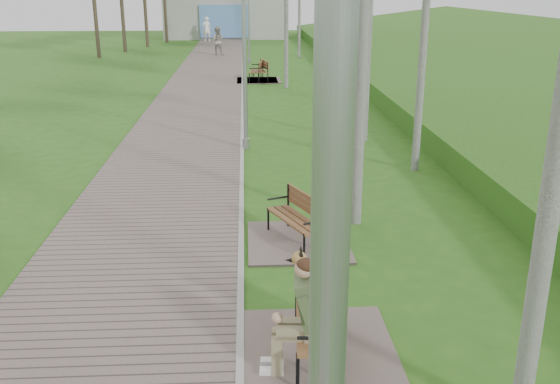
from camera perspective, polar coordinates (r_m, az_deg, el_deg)
The scene contains 12 objects.
walkway at distance 26.21m, azimuth -7.32°, elevation 8.74°, with size 3.50×67.00×0.04m, color #74645E.
kerb at distance 26.14m, azimuth -3.44°, elevation 8.84°, with size 0.10×67.00×0.05m, color #999993.
embankment at distance 27.38m, azimuth 22.81°, elevation 7.83°, with size 14.00×70.00×1.60m, color #3F7321.
building_north at distance 55.32m, azimuth -5.05°, elevation 15.94°, with size 10.00×5.20×4.00m.
bench_main at distance 7.76m, azimuth 2.88°, elevation -11.81°, with size 1.95×2.16×1.70m.
bench_second at distance 11.10m, azimuth 1.47°, elevation -3.69°, with size 1.78×1.98×1.09m.
bench_third at distance 30.18m, azimuth -2.18°, elevation 10.53°, with size 1.92×2.13×1.18m.
bench_far at distance 30.24m, azimuth -1.86°, elevation 10.55°, with size 1.92×2.13×1.18m.
lamp_post_second at distance 17.09m, azimuth -3.25°, elevation 11.76°, with size 0.20×0.20×5.13m.
lamp_post_third at distance 37.02m, azimuth -2.87°, elevation 15.28°, with size 0.19×0.19×4.99m.
pedestrian_near at distance 51.77m, azimuth -6.73°, elevation 14.57°, with size 0.70×0.46×1.93m, color white.
pedestrian_far at distance 41.35m, azimuth -5.77°, elevation 13.56°, with size 0.88×0.69×1.81m, color gray.
Camera 1 is at (0.13, -4.27, 4.39)m, focal length 40.00 mm.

